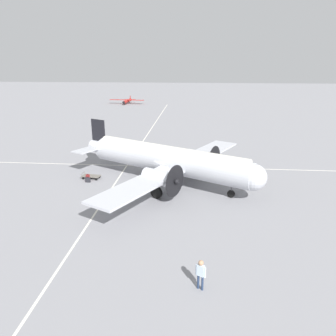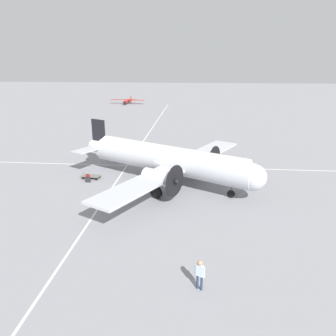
% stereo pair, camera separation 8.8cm
% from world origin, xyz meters
% --- Properties ---
extents(ground_plane, '(300.00, 300.00, 0.00)m').
position_xyz_m(ground_plane, '(0.00, 0.00, 0.00)').
color(ground_plane, gray).
extents(apron_line_eastwest, '(120.00, 0.16, 0.01)m').
position_xyz_m(apron_line_eastwest, '(0.00, 5.20, 0.00)').
color(apron_line_eastwest, silver).
rests_on(apron_line_eastwest, ground_plane).
extents(apron_line_northsouth, '(0.16, 120.00, 0.01)m').
position_xyz_m(apron_line_northsouth, '(-5.24, 0.00, 0.00)').
color(apron_line_northsouth, silver).
rests_on(apron_line_northsouth, ground_plane).
extents(airliner_main, '(19.05, 20.85, 5.48)m').
position_xyz_m(airliner_main, '(0.32, -0.18, 2.43)').
color(airliner_main, silver).
rests_on(airliner_main, ground_plane).
extents(crew_foreground, '(0.54, 0.37, 1.77)m').
position_xyz_m(crew_foreground, '(3.05, -15.74, 1.09)').
color(crew_foreground, navy).
rests_on(crew_foreground, ground_plane).
extents(suitcase_near_door, '(0.38, 0.13, 0.66)m').
position_xyz_m(suitcase_near_door, '(-8.19, 0.03, 0.31)').
color(suitcase_near_door, maroon).
rests_on(suitcase_near_door, ground_plane).
extents(suitcase_upright_spare, '(0.51, 0.13, 0.56)m').
position_xyz_m(suitcase_upright_spare, '(-8.01, -0.53, 0.26)').
color(suitcase_upright_spare, '#232328').
rests_on(suitcase_upright_spare, ground_plane).
extents(baggage_cart, '(1.98, 1.17, 0.56)m').
position_xyz_m(baggage_cart, '(-8.02, 0.55, 0.27)').
color(baggage_cart, '#6B665B').
rests_on(baggage_cart, ground_plane).
extents(light_aircraft_distant, '(9.71, 7.23, 1.89)m').
position_xyz_m(light_aircraft_distant, '(-16.57, 60.58, 0.80)').
color(light_aircraft_distant, '#B2231E').
rests_on(light_aircraft_distant, ground_plane).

